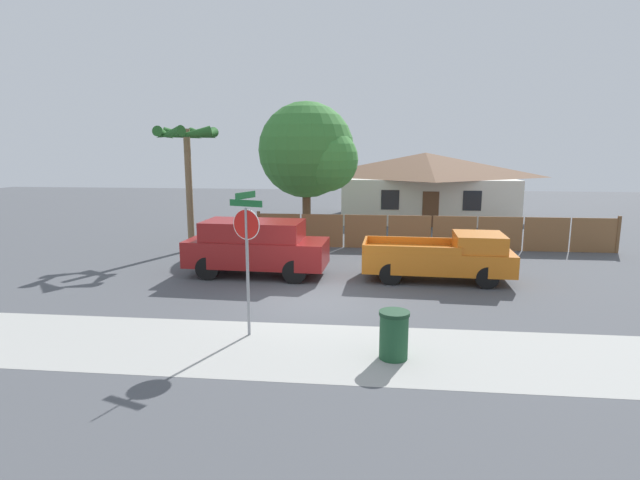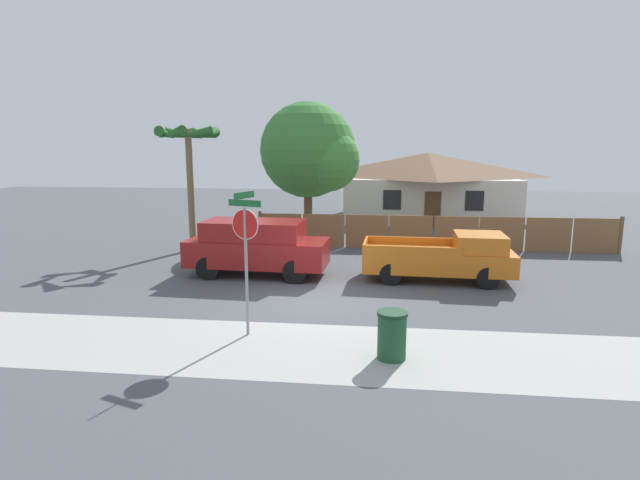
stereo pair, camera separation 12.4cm
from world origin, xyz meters
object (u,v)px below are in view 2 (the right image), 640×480
object	(u,v)px
oak_tree	(312,152)
stop_sign	(245,240)
palm_tree	(189,145)
red_suv	(257,246)
house	(427,185)
trash_bin	(392,335)
orange_pickup	(444,257)

from	to	relation	value
oak_tree	stop_sign	distance (m)	12.76
palm_tree	red_suv	xyz separation A→B (m)	(3.84, -4.05, -3.47)
oak_tree	stop_sign	bearing A→B (deg)	-89.52
red_suv	stop_sign	xyz separation A→B (m)	(1.12, -5.56, 1.25)
house	trash_bin	distance (m)	22.15
oak_tree	stop_sign	world-z (taller)	oak_tree
house	orange_pickup	distance (m)	15.46
house	orange_pickup	size ratio (longest dim) A/B	2.19
house	red_suv	world-z (taller)	house
orange_pickup	stop_sign	bearing A→B (deg)	-130.54
oak_tree	red_suv	xyz separation A→B (m)	(-1.02, -7.05, -3.14)
house	trash_bin	size ratio (longest dim) A/B	10.51
palm_tree	stop_sign	size ratio (longest dim) A/B	1.56
orange_pickup	red_suv	bearing A→B (deg)	-177.43
stop_sign	red_suv	bearing A→B (deg)	120.74
oak_tree	trash_bin	world-z (taller)	oak_tree
stop_sign	trash_bin	size ratio (longest dim) A/B	3.30
house	trash_bin	world-z (taller)	house
palm_tree	stop_sign	xyz separation A→B (m)	(4.96, -9.62, -2.22)
house	trash_bin	bearing A→B (deg)	-97.08
trash_bin	orange_pickup	bearing A→B (deg)	74.01
red_suv	orange_pickup	bearing A→B (deg)	2.57
house	stop_sign	size ratio (longest dim) A/B	3.19
palm_tree	house	bearing A→B (deg)	45.76
stop_sign	trash_bin	xyz separation A→B (m)	(3.34, -0.99, -1.77)
oak_tree	orange_pickup	distance (m)	9.47
stop_sign	trash_bin	distance (m)	3.91
house	red_suv	size ratio (longest dim) A/B	2.21
orange_pickup	trash_bin	world-z (taller)	orange_pickup
house	orange_pickup	bearing A→B (deg)	-93.15
trash_bin	palm_tree	bearing A→B (deg)	128.05
house	stop_sign	distance (m)	21.79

